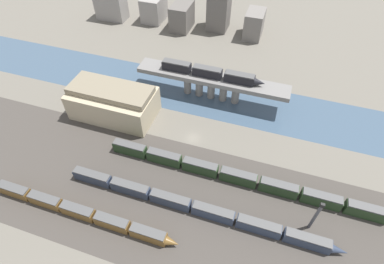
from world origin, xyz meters
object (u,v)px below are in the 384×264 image
Objects in this scene: train_yard_mid at (196,208)px; train_yard_far at (242,178)px; warehouse_building at (113,102)px; signal_tower at (315,216)px; train_yard_near at (82,212)px; train_on_bridge at (211,73)px.

train_yard_mid is 0.91× the size of train_yard_far.
train_yard_far reaches higher than train_yard_mid.
warehouse_building is 2.42× the size of signal_tower.
train_yard_near is 45.62m from train_yard_far.
train_on_bridge is 49.62m from train_yard_mid.
train_on_bridge is 3.15× the size of signal_tower.
signal_tower is at bearing -22.44° from train_yard_far.
train_yard_mid is 48.63m from warehouse_building.
train_yard_mid is 2.64× the size of warehouse_building.
signal_tower is at bearing 9.31° from train_yard_mid.
train_yard_near is at bearing -164.95° from signal_tower.
signal_tower is at bearing -47.41° from train_on_bridge.
train_yard_far is 7.03× the size of signal_tower.
train_yard_far is at bearing 31.78° from train_yard_near.
train_yard_far is (19.48, -34.65, -9.17)m from train_on_bridge.
train_yard_mid is 16.51m from train_yard_far.
train_yard_mid is at bearing -127.25° from train_yard_far.
train_yard_near is at bearing -74.73° from warehouse_building.
warehouse_building reaches higher than train_yard_far.
train_on_bridge reaches higher than train_yard_near.
train_yard_far is (9.99, 13.14, 0.22)m from train_yard_mid.
warehouse_building is at bearing 105.27° from train_yard_near.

